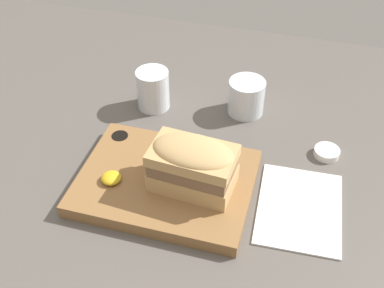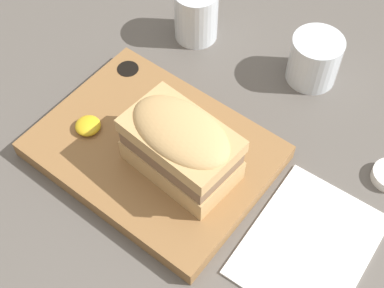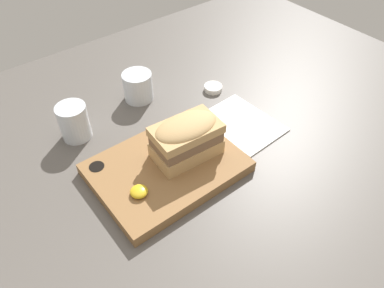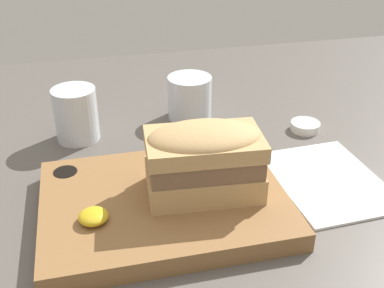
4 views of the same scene
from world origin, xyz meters
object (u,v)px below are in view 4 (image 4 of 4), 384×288
water_glass (76,118)px  condiment_dish (305,126)px  serving_board (163,203)px  sandwich (204,157)px  napkin (327,180)px  wine_glass (190,99)px

water_glass → condiment_dish: water_glass is taller
water_glass → serving_board: bearing=-66.0°
sandwich → napkin: (19.85, 2.02, -7.90)cm
serving_board → water_glass: size_ratio=3.53×
serving_board → condiment_dish: serving_board is taller
serving_board → napkin: 25.47cm
serving_board → wine_glass: (10.17, 27.63, 2.36)cm
serving_board → wine_glass: bearing=69.8°
napkin → condiment_dish: size_ratio=3.95×
sandwich → condiment_dish: 30.57cm
napkin → wine_glass: bearing=120.3°
water_glass → wine_glass: (20.79, 3.73, -0.27)cm
condiment_dish → wine_glass: bearing=152.0°
sandwich → napkin: 21.46cm
serving_board → sandwich: size_ratio=2.07×
sandwich → condiment_dish: size_ratio=3.01×
wine_glass → condiment_dish: wine_glass is taller
wine_glass → condiment_dish: bearing=-28.0°
serving_board → sandwich: (5.55, -0.47, 6.72)cm
sandwich → condiment_dish: sandwich is taller
wine_glass → condiment_dish: (18.98, -10.09, -2.98)cm
wine_glass → napkin: (15.23, -26.09, -3.55)cm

